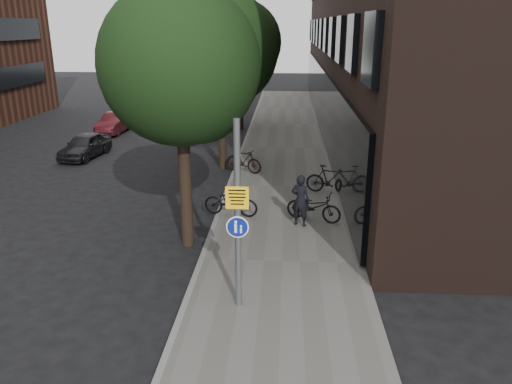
# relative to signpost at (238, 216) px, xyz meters

# --- Properties ---
(ground) EXTENTS (120.00, 120.00, 0.00)m
(ground) POSITION_rel_signpost_xyz_m (0.73, -1.02, -2.33)
(ground) COLOR black
(ground) RESTS_ON ground
(sidewalk) EXTENTS (4.50, 60.00, 0.12)m
(sidewalk) POSITION_rel_signpost_xyz_m (0.98, 8.98, -2.27)
(sidewalk) COLOR #5C5A55
(sidewalk) RESTS_ON ground
(curb_edge) EXTENTS (0.15, 60.00, 0.13)m
(curb_edge) POSITION_rel_signpost_xyz_m (-1.27, 8.98, -2.27)
(curb_edge) COLOR slate
(curb_edge) RESTS_ON ground
(street_tree_near) EXTENTS (4.40, 4.40, 7.50)m
(street_tree_near) POSITION_rel_signpost_xyz_m (-1.80, 3.63, 2.78)
(street_tree_near) COLOR black
(street_tree_near) RESTS_ON ground
(street_tree_mid) EXTENTS (5.00, 5.00, 7.80)m
(street_tree_mid) POSITION_rel_signpost_xyz_m (-1.80, 12.13, 2.78)
(street_tree_mid) COLOR black
(street_tree_mid) RESTS_ON ground
(street_tree_far) EXTENTS (5.00, 5.00, 7.80)m
(street_tree_far) POSITION_rel_signpost_xyz_m (-1.80, 21.13, 2.78)
(street_tree_far) COLOR black
(street_tree_far) RESTS_ON ground
(signpost) EXTENTS (0.51, 0.15, 4.38)m
(signpost) POSITION_rel_signpost_xyz_m (0.00, 0.00, 0.00)
(signpost) COLOR #595B5E
(signpost) RESTS_ON sidewalk
(pedestrian) EXTENTS (0.73, 0.62, 1.71)m
(pedestrian) POSITION_rel_signpost_xyz_m (1.53, 4.96, -1.36)
(pedestrian) COLOR black
(pedestrian) RESTS_ON sidewalk
(parked_bike_facade_near) EXTENTS (1.98, 1.28, 0.98)m
(parked_bike_facade_near) POSITION_rel_signpost_xyz_m (1.99, 5.40, -1.72)
(parked_bike_facade_near) COLOR black
(parked_bike_facade_near) RESTS_ON sidewalk
(parked_bike_facade_far) EXTENTS (1.92, 1.02, 1.11)m
(parked_bike_facade_far) POSITION_rel_signpost_xyz_m (2.73, 8.25, -1.66)
(parked_bike_facade_far) COLOR black
(parked_bike_facade_far) RESTS_ON sidewalk
(parked_bike_curb_near) EXTENTS (1.98, 1.02, 0.99)m
(parked_bike_curb_near) POSITION_rel_signpost_xyz_m (-0.81, 5.70, -1.72)
(parked_bike_curb_near) COLOR black
(parked_bike_curb_near) RESTS_ON sidewalk
(parked_bike_curb_far) EXTENTS (1.80, 1.21, 1.06)m
(parked_bike_curb_far) POSITION_rel_signpost_xyz_m (-0.82, 10.94, -1.68)
(parked_bike_curb_far) COLOR black
(parked_bike_curb_far) RESTS_ON sidewalk
(parked_car_near) EXTENTS (1.89, 3.69, 1.20)m
(parked_car_near) POSITION_rel_signpost_xyz_m (-8.97, 13.49, -1.73)
(parked_car_near) COLOR black
(parked_car_near) RESTS_ON ground
(parked_car_mid) EXTENTS (1.53, 3.71, 1.19)m
(parked_car_mid) POSITION_rel_signpost_xyz_m (-9.43, 19.47, -1.73)
(parked_car_mid) COLOR #4C151C
(parked_car_mid) RESTS_ON ground
(parked_car_far) EXTENTS (2.04, 4.53, 1.29)m
(parked_car_far) POSITION_rel_signpost_xyz_m (-7.59, 24.58, -1.69)
(parked_car_far) COLOR black
(parked_car_far) RESTS_ON ground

